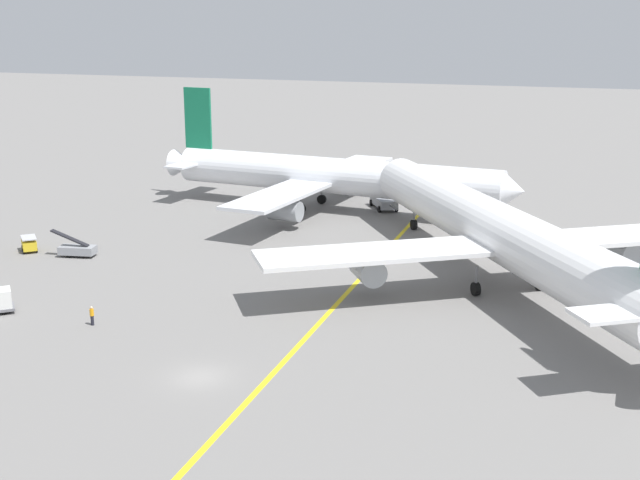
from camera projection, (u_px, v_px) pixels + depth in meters
The scene contains 8 objects.
ground_plane at pixel (200, 377), 60.81m from camera, with size 600.00×600.00×0.00m, color slate.
taxiway_stripe at pixel (306, 338), 68.30m from camera, with size 0.50×120.00×0.01m, color yellow.
airliner_at_gate_left at pixel (330, 176), 113.58m from camera, with size 52.77×43.51×16.26m.
airliner_being_pushed at pixel (496, 231), 81.48m from camera, with size 43.53×52.48×16.79m.
pushback_tug at pixel (383, 200), 115.71m from camera, with size 6.17×8.58×2.80m.
gse_baggage_cart_near_cluster at pixel (29, 244), 93.94m from camera, with size 3.05×3.04×1.71m.
gse_belt_loader_portside at pixel (77, 249), 91.93m from camera, with size 5.07×2.66×3.02m.
ground_crew_marshaller_foreground at pixel (92, 315), 71.00m from camera, with size 0.36×0.36×1.72m.
Camera 1 is at (28.51, -49.21, 25.40)m, focal length 46.15 mm.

